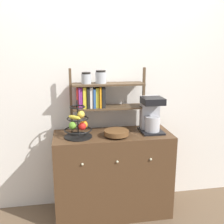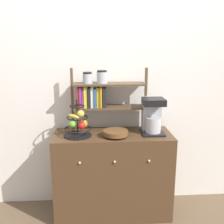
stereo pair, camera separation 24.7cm
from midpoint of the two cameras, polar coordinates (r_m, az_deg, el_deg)
wall_back at (r=2.69m, az=-3.46°, el=6.26°), size 7.00×0.05×2.60m
sideboard at (r=2.69m, az=-2.53°, el=-13.37°), size 1.13×0.47×0.84m
coffee_maker at (r=2.57m, az=5.79°, el=-0.55°), size 0.21×0.25×0.35m
fruit_stand at (r=2.44m, az=-10.18°, el=-2.82°), size 0.26×0.26×0.35m
wooden_bowl at (r=2.44m, az=-1.93°, el=-4.60°), size 0.23×0.23×0.06m
shelf_hutch at (r=2.54m, az=-5.83°, el=3.92°), size 0.74×0.20×0.62m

